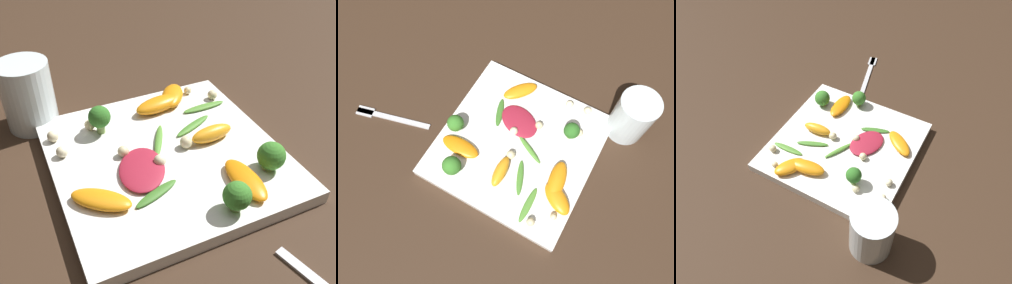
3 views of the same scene
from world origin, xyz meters
TOP-DOWN VIEW (x-y plane):
  - ground_plane at (0.00, 0.00)m, footprint 2.40×2.40m
  - plate at (0.00, 0.00)m, footprint 0.30×0.30m
  - drinking_glass at (0.17, 0.15)m, footprint 0.08×0.08m
  - radicchio_leaf_0 at (-0.02, 0.04)m, footprint 0.10×0.08m
  - orange_segment_0 at (0.10, -0.03)m, footprint 0.04×0.08m
  - orange_segment_1 at (0.11, -0.06)m, footprint 0.07×0.06m
  - orange_segment_2 at (-0.09, -0.06)m, footprint 0.08×0.03m
  - orange_segment_3 at (-0.00, -0.07)m, footprint 0.03×0.06m
  - orange_segment_4 at (-0.05, 0.11)m, footprint 0.07×0.08m
  - broccoli_floret_0 at (-0.12, -0.03)m, footprint 0.03×0.03m
  - broccoli_floret_1 at (-0.08, -0.11)m, footprint 0.04×0.04m
  - broccoli_floret_2 at (0.08, 0.06)m, footprint 0.03×0.03m
  - arugula_sprig_0 at (0.02, 0.00)m, footprint 0.07×0.04m
  - arugula_sprig_1 at (0.07, -0.10)m, footprint 0.02×0.07m
  - arugula_sprig_2 at (-0.07, 0.04)m, footprint 0.03×0.06m
  - arugula_sprig_3 at (0.04, -0.06)m, footprint 0.04×0.07m
  - macadamia_nut_0 at (0.12, -0.10)m, footprint 0.01×0.01m
  - macadamia_nut_1 at (0.05, 0.13)m, footprint 0.02×0.02m
  - macadamia_nut_2 at (0.02, 0.05)m, footprint 0.02×0.02m
  - macadamia_nut_3 at (-0.02, 0.02)m, footprint 0.02×0.02m
  - macadamia_nut_4 at (0.09, 0.13)m, footprint 0.02×0.02m
  - macadamia_nut_5 at (0.09, -0.12)m, footprint 0.02×0.02m
  - macadamia_nut_6 at (0.09, 0.08)m, footprint 0.02×0.02m
  - macadamia_nut_7 at (0.00, -0.03)m, footprint 0.02×0.02m

SIDE VIEW (x-z plane):
  - ground_plane at x=0.00m, z-range 0.00..0.00m
  - plate at x=0.00m, z-range 0.00..0.02m
  - arugula_sprig_2 at x=-0.07m, z-range 0.02..0.02m
  - arugula_sprig_1 at x=0.07m, z-range 0.02..0.02m
  - arugula_sprig_3 at x=0.04m, z-range 0.02..0.02m
  - arugula_sprig_0 at x=0.02m, z-range 0.02..0.03m
  - radicchio_leaf_0 at x=-0.02m, z-range 0.02..0.03m
  - macadamia_nut_0 at x=0.12m, z-range 0.02..0.03m
  - orange_segment_2 at x=-0.09m, z-range 0.02..0.03m
  - orange_segment_4 at x=-0.05m, z-range 0.02..0.03m
  - macadamia_nut_5 at x=0.09m, z-range 0.02..0.03m
  - macadamia_nut_2 at x=0.02m, z-range 0.02..0.03m
  - macadamia_nut_6 at x=0.09m, z-range 0.02..0.03m
  - macadamia_nut_1 at x=0.05m, z-range 0.02..0.03m
  - macadamia_nut_3 at x=-0.02m, z-range 0.02..0.04m
  - macadamia_nut_4 at x=0.09m, z-range 0.02..0.04m
  - macadamia_nut_7 at x=0.00m, z-range 0.02..0.04m
  - orange_segment_1 at x=0.11m, z-range 0.02..0.04m
  - orange_segment_0 at x=0.10m, z-range 0.02..0.04m
  - orange_segment_3 at x=0.00m, z-range 0.02..0.04m
  - broccoli_floret_1 at x=-0.08m, z-range 0.02..0.06m
  - broccoli_floret_0 at x=-0.12m, z-range 0.02..0.06m
  - broccoli_floret_2 at x=0.08m, z-range 0.02..0.07m
  - drinking_glass at x=0.17m, z-range 0.00..0.10m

